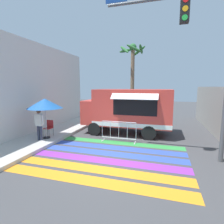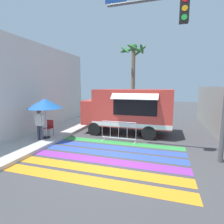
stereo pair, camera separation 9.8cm
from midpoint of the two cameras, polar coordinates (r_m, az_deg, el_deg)
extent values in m
plane|color=#424244|center=(7.44, -1.83, -14.39)|extent=(60.00, 60.00, 0.00)
cube|color=#B7B5AD|center=(10.26, -31.23, -8.72)|extent=(4.40, 16.00, 0.16)
cube|color=silver|center=(9.97, -32.80, 6.25)|extent=(0.25, 16.00, 5.49)
cube|color=orange|center=(5.83, -8.26, -21.20)|extent=(6.40, 0.56, 0.01)
cube|color=orange|center=(6.44, -5.28, -18.12)|extent=(6.40, 0.56, 0.01)
cube|color=purple|center=(7.09, -2.91, -15.55)|extent=(6.40, 0.56, 0.01)
cube|color=#334FB2|center=(7.75, -0.98, -13.40)|extent=(6.40, 0.56, 0.01)
cube|color=#334FB2|center=(8.43, 0.61, -11.58)|extent=(6.40, 0.56, 0.01)
cube|color=green|center=(9.13, 1.95, -10.02)|extent=(6.40, 0.56, 0.01)
cube|color=#D13D33|center=(10.67, 6.71, 1.60)|extent=(4.49, 2.33, 2.14)
cube|color=#D13D33|center=(11.31, -4.59, 0.23)|extent=(1.58, 2.14, 1.44)
cube|color=#1E232D|center=(11.55, -8.05, 2.15)|extent=(0.06, 1.87, 0.55)
cube|color=black|center=(9.45, 7.06, 1.73)|extent=(2.38, 0.03, 0.96)
cube|color=white|center=(9.20, 6.91, 5.06)|extent=(2.48, 0.43, 0.31)
cube|color=white|center=(9.68, 5.42, -4.39)|extent=(4.49, 0.01, 0.24)
cylinder|color=black|center=(10.45, -5.99, -5.49)|extent=(0.78, 0.22, 0.78)
cylinder|color=black|center=(12.41, -2.19, -3.27)|extent=(0.78, 0.22, 0.78)
cylinder|color=black|center=(9.72, 11.66, -6.68)|extent=(0.78, 0.22, 0.78)
cylinder|color=black|center=(11.80, 12.58, -4.07)|extent=(0.78, 0.22, 0.78)
cube|color=black|center=(7.82, 22.31, 28.42)|extent=(0.32, 0.28, 0.90)
cylinder|color=#F2A519|center=(7.69, 22.42, 28.78)|extent=(0.20, 0.02, 0.20)
cylinder|color=green|center=(7.59, 22.29, 26.67)|extent=(0.20, 0.02, 0.20)
cylinder|color=black|center=(10.02, -20.83, -7.79)|extent=(0.36, 0.36, 0.06)
cylinder|color=#B2B2B7|center=(9.80, -21.13, -2.01)|extent=(0.04, 0.04, 2.11)
cone|color=#1E59A5|center=(9.70, -21.37, 2.63)|extent=(1.79, 1.79, 0.52)
cylinder|color=#4C4C51|center=(10.30, -21.80, -6.35)|extent=(0.02, 0.02, 0.43)
cylinder|color=#4C4C51|center=(10.07, -20.11, -6.58)|extent=(0.02, 0.02, 0.43)
cylinder|color=#4C4C51|center=(10.58, -20.54, -5.90)|extent=(0.02, 0.02, 0.43)
cylinder|color=#4C4C51|center=(10.37, -18.86, -6.11)|extent=(0.02, 0.02, 0.43)
cube|color=#B22626|center=(10.27, -20.39, -4.99)|extent=(0.40, 0.40, 0.03)
cube|color=#B22626|center=(10.37, -19.84, -3.60)|extent=(0.40, 0.03, 0.41)
cylinder|color=#2D3347|center=(9.75, -23.12, -6.26)|extent=(0.13, 0.13, 0.75)
cylinder|color=#2D3347|center=(9.66, -22.43, -6.36)|extent=(0.13, 0.13, 0.75)
cube|color=silver|center=(9.57, -23.00, -2.39)|extent=(0.34, 0.20, 0.60)
cylinder|color=silver|center=(9.70, -24.01, -2.12)|extent=(0.09, 0.09, 0.51)
cylinder|color=silver|center=(9.42, -21.97, -2.29)|extent=(0.09, 0.09, 0.51)
sphere|color=brown|center=(9.50, -23.14, 0.21)|extent=(0.21, 0.21, 0.21)
cylinder|color=#B7BABF|center=(9.04, 1.91, -3.26)|extent=(1.82, 0.04, 0.04)
cylinder|color=#B7BABF|center=(9.25, 1.89, -8.53)|extent=(1.82, 0.04, 0.04)
cylinder|color=#B7BABF|center=(9.40, -3.50, -5.53)|extent=(0.02, 0.02, 0.87)
cylinder|color=#B7BABF|center=(9.26, -0.84, -5.73)|extent=(0.02, 0.02, 0.87)
cylinder|color=#B7BABF|center=(9.14, 1.90, -5.92)|extent=(0.02, 0.02, 0.87)
cylinder|color=#B7BABF|center=(9.03, 4.71, -6.11)|extent=(0.02, 0.02, 0.87)
cylinder|color=#B7BABF|center=(8.96, 7.57, -6.28)|extent=(0.02, 0.02, 0.87)
cube|color=#B7BABF|center=(9.55, -3.18, -9.13)|extent=(0.06, 0.44, 0.03)
cube|color=#B7BABF|center=(9.14, 7.18, -9.99)|extent=(0.06, 0.44, 0.03)
cylinder|color=#7A664C|center=(15.31, 6.46, 8.67)|extent=(0.32, 0.32, 6.00)
sphere|color=#2D6B33|center=(15.66, 6.66, 20.28)|extent=(0.60, 0.60, 0.60)
ellipsoid|color=#2D6B33|center=(15.50, 9.28, 19.59)|extent=(0.26, 1.36, 0.73)
ellipsoid|color=#2D6B33|center=(16.23, 8.41, 18.95)|extent=(1.45, 0.90, 0.93)
ellipsoid|color=#2D6B33|center=(16.19, 4.45, 19.34)|extent=(1.10, 1.49, 0.65)
ellipsoid|color=#2D6B33|center=(15.26, 3.85, 19.70)|extent=(1.14, 1.34, 0.95)
ellipsoid|color=#2D6B33|center=(14.98, 6.96, 19.96)|extent=(1.30, 0.60, 0.77)
camera|label=1|loc=(0.05, -90.29, -0.04)|focal=28.00mm
camera|label=2|loc=(0.05, 89.71, 0.04)|focal=28.00mm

